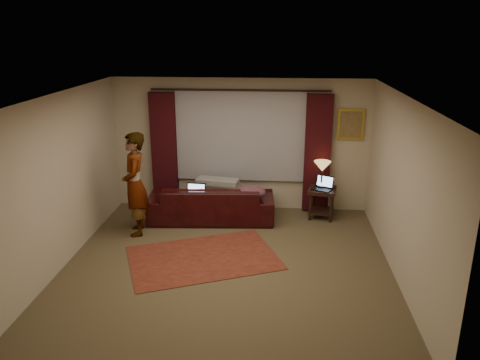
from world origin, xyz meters
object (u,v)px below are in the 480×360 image
(laptop_sofa, at_px, (195,192))
(tiffany_lamp, at_px, (322,175))
(sofa, at_px, (211,196))
(laptop_table, at_px, (322,183))
(person, at_px, (135,184))
(end_table, at_px, (321,203))

(laptop_sofa, distance_m, tiffany_lamp, 2.43)
(sofa, height_order, laptop_table, sofa)
(person, bearing_deg, sofa, 104.47)
(end_table, distance_m, person, 3.52)
(tiffany_lamp, relative_size, person, 0.28)
(sofa, distance_m, laptop_table, 2.10)
(sofa, height_order, laptop_sofa, sofa)
(sofa, xyz_separation_m, laptop_table, (2.08, 0.20, 0.24))
(end_table, bearing_deg, laptop_table, -104.34)
(sofa, relative_size, laptop_sofa, 6.03)
(sofa, relative_size, tiffany_lamp, 4.56)
(sofa, xyz_separation_m, tiffany_lamp, (2.08, 0.33, 0.37))
(laptop_table, height_order, person, person)
(sofa, distance_m, person, 1.49)
(laptop_sofa, distance_m, laptop_table, 2.39)
(laptop_sofa, height_order, laptop_table, laptop_table)
(end_table, height_order, laptop_table, laptop_table)
(end_table, xyz_separation_m, person, (-3.32, -0.98, 0.62))
(sofa, relative_size, end_table, 4.01)
(laptop_sofa, bearing_deg, person, -147.01)
(laptop_table, bearing_deg, laptop_sofa, -142.00)
(sofa, bearing_deg, end_table, -176.73)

